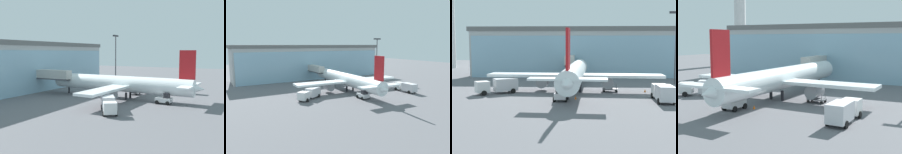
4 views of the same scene
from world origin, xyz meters
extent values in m
plane|color=slate|center=(0.00, 0.00, 0.00)|extent=(240.00, 240.00, 0.00)
cube|color=#B3B3B3|center=(0.00, 37.84, 6.10)|extent=(59.35, 13.43, 12.21)
cube|color=#92BCD4|center=(0.13, 31.57, 5.49)|extent=(57.93, 1.48, 10.99)
cube|color=slate|center=(0.00, 37.84, 12.81)|extent=(60.54, 13.70, 1.20)
cube|color=beige|center=(-2.50, 28.06, 4.83)|extent=(2.34, 12.82, 2.40)
cube|color=#3F3F47|center=(-2.50, 28.06, 3.78)|extent=(2.38, 12.82, 0.30)
cylinder|color=#4C4C51|center=(-2.55, 32.86, 1.82)|extent=(0.70, 0.70, 3.63)
cylinder|color=silver|center=(-49.18, 63.20, 17.47)|extent=(4.38, 4.38, 34.93)
cylinder|color=white|center=(-0.55, 9.29, 3.39)|extent=(4.63, 34.70, 3.57)
cone|color=white|center=(-0.02, 26.58, 3.39)|extent=(3.66, 3.11, 3.57)
cone|color=white|center=(-1.08, -8.01, 3.39)|extent=(3.34, 4.10, 3.21)
cube|color=white|center=(-0.60, 7.56, 3.03)|extent=(32.11, 5.18, 0.50)
cube|color=white|center=(-1.05, -7.01, 3.92)|extent=(11.07, 2.74, 0.30)
cube|color=red|center=(-1.03, -6.51, 8.06)|extent=(0.46, 3.21, 5.77)
cylinder|color=gray|center=(-6.66, 8.24, 1.68)|extent=(2.20, 3.26, 2.10)
cylinder|color=gray|center=(5.49, 7.87, 1.68)|extent=(2.20, 3.26, 2.10)
cylinder|color=black|center=(-1.70, 6.59, 0.80)|extent=(0.50, 0.50, 1.60)
cylinder|color=black|center=(0.44, 6.52, 0.80)|extent=(0.50, 0.50, 1.60)
cylinder|color=black|center=(-0.11, 23.58, 0.80)|extent=(0.40, 0.40, 1.60)
cube|color=silver|center=(-16.43, 2.60, 1.40)|extent=(3.05, 3.05, 1.90)
cube|color=silver|center=(-12.92, 4.91, 1.55)|extent=(4.55, 4.04, 2.20)
cylinder|color=black|center=(-15.82, 1.68, 0.45)|extent=(0.92, 0.75, 0.90)
cylinder|color=black|center=(-17.03, 3.51, 0.45)|extent=(0.92, 0.75, 0.90)
cylinder|color=black|center=(-11.48, 4.55, 0.45)|extent=(0.92, 0.75, 0.90)
cylinder|color=black|center=(-12.70, 6.38, 0.45)|extent=(0.92, 0.75, 0.90)
cube|color=silver|center=(13.31, 1.08, 1.40)|extent=(2.25, 2.25, 1.90)
cube|color=silver|center=(13.21, -3.11, 1.55)|extent=(2.30, 4.05, 2.20)
cylinder|color=black|center=(12.21, 1.11, 0.45)|extent=(0.32, 0.91, 0.90)
cylinder|color=black|center=(14.41, 1.06, 0.45)|extent=(0.32, 0.91, 0.90)
cylinder|color=black|center=(12.08, -4.09, 0.45)|extent=(0.32, 0.91, 0.90)
cylinder|color=black|center=(14.28, -4.14, 0.45)|extent=(0.32, 0.91, 0.90)
cube|color=slate|center=(5.92, 7.62, 0.52)|extent=(2.85, 1.68, 0.16)
cylinder|color=black|center=(7.06, 8.31, 0.22)|extent=(0.44, 0.13, 0.44)
cylinder|color=slate|center=(7.06, 8.31, 1.05)|extent=(0.08, 0.08, 0.90)
cylinder|color=black|center=(7.02, 6.87, 0.22)|extent=(0.44, 0.13, 0.44)
cylinder|color=slate|center=(7.02, 6.87, 1.05)|extent=(0.08, 0.08, 0.90)
cylinder|color=black|center=(4.83, 8.38, 0.22)|extent=(0.44, 0.13, 0.44)
cylinder|color=slate|center=(4.83, 8.38, 1.05)|extent=(0.08, 0.08, 0.90)
cylinder|color=black|center=(4.78, 6.94, 0.22)|extent=(0.44, 0.13, 0.44)
cylinder|color=slate|center=(4.78, 6.94, 1.05)|extent=(0.08, 0.08, 0.90)
cube|color=silver|center=(-2.36, -2.20, 0.85)|extent=(1.92, 3.26, 0.90)
cube|color=#26262B|center=(-2.39, -2.84, 1.80)|extent=(1.44, 1.05, 1.00)
cylinder|color=black|center=(-3.22, -1.05, 0.40)|extent=(0.38, 0.81, 0.80)
cylinder|color=black|center=(-1.42, -1.12, 0.40)|extent=(0.38, 0.81, 0.80)
cylinder|color=black|center=(-3.30, -3.29, 0.40)|extent=(0.38, 0.81, 0.80)
cylinder|color=black|center=(-1.50, -3.36, 0.40)|extent=(0.38, 0.81, 0.80)
cone|color=orange|center=(-0.16, -0.64, 0.28)|extent=(0.36, 0.36, 0.55)
cone|color=orange|center=(12.30, 7.75, 0.28)|extent=(0.36, 0.36, 0.55)
camera|label=1|loc=(-53.79, -17.86, 10.65)|focal=42.00mm
camera|label=2|loc=(-34.56, -45.73, 13.54)|focal=35.00mm
camera|label=3|loc=(1.50, -49.69, 8.69)|focal=50.00mm
camera|label=4|loc=(24.07, -36.54, 9.79)|focal=50.00mm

